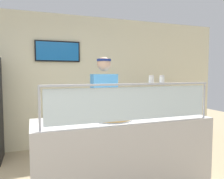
# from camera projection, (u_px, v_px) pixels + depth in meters

# --- Properties ---
(ground_plane) EXTENTS (12.00, 12.00, 0.00)m
(ground_plane) POSITION_uv_depth(u_px,v_px,m) (106.00, 171.00, 3.42)
(ground_plane) COLOR tan
(ground_plane) RESTS_ON ground
(shop_rear_unit) EXTENTS (6.59, 0.13, 2.70)m
(shop_rear_unit) POSITION_uv_depth(u_px,v_px,m) (84.00, 81.00, 4.68)
(shop_rear_unit) COLOR beige
(shop_rear_unit) RESTS_ON ground
(serving_counter) EXTENTS (2.19, 0.73, 0.95)m
(serving_counter) POSITION_uv_depth(u_px,v_px,m) (122.00, 155.00, 2.79)
(serving_counter) COLOR #BCB7B2
(serving_counter) RESTS_ON ground
(sneeze_guard) EXTENTS (2.02, 0.06, 0.45)m
(sneeze_guard) POSITION_uv_depth(u_px,v_px,m) (133.00, 98.00, 2.45)
(sneeze_guard) COLOR #B2B5BC
(sneeze_guard) RESTS_ON serving_counter
(pizza_tray) EXTENTS (0.49, 0.49, 0.04)m
(pizza_tray) POSITION_uv_depth(u_px,v_px,m) (112.00, 118.00, 2.67)
(pizza_tray) COLOR #9EA0A8
(pizza_tray) RESTS_ON serving_counter
(pizza_server) EXTENTS (0.15, 0.29, 0.01)m
(pizza_server) POSITION_uv_depth(u_px,v_px,m) (109.00, 117.00, 2.64)
(pizza_server) COLOR #ADAFB7
(pizza_server) RESTS_ON pizza_tray
(parmesan_shaker) EXTENTS (0.06, 0.06, 0.09)m
(parmesan_shaker) POSITION_uv_depth(u_px,v_px,m) (151.00, 80.00, 2.51)
(parmesan_shaker) COLOR white
(parmesan_shaker) RESTS_ON sneeze_guard
(pepper_flake_shaker) EXTENTS (0.06, 0.06, 0.09)m
(pepper_flake_shaker) POSITION_uv_depth(u_px,v_px,m) (162.00, 80.00, 2.56)
(pepper_flake_shaker) COLOR white
(pepper_flake_shaker) RESTS_ON sneeze_guard
(worker_figure) EXTENTS (0.41, 0.50, 1.76)m
(worker_figure) POSITION_uv_depth(u_px,v_px,m) (104.00, 106.00, 3.37)
(worker_figure) COLOR #23232D
(worker_figure) RESTS_ON ground
(prep_shelf) EXTENTS (0.70, 0.55, 0.86)m
(prep_shelf) POSITION_uv_depth(u_px,v_px,m) (163.00, 122.00, 4.86)
(prep_shelf) COLOR #B7BABF
(prep_shelf) RESTS_ON ground
(pizza_box_stack) EXTENTS (0.45, 0.45, 0.18)m
(pizza_box_stack) POSITION_uv_depth(u_px,v_px,m) (164.00, 99.00, 4.82)
(pizza_box_stack) COLOR tan
(pizza_box_stack) RESTS_ON prep_shelf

